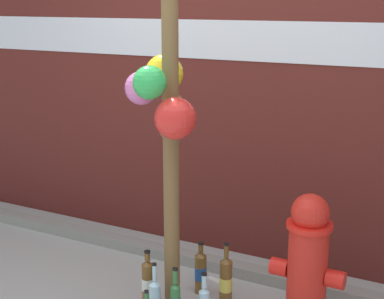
{
  "coord_description": "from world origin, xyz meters",
  "views": [
    {
      "loc": [
        1.67,
        -2.23,
        1.86
      ],
      "look_at": [
        0.2,
        0.55,
        1.04
      ],
      "focal_mm": 54.2,
      "sensor_mm": 36.0,
      "label": 1
    }
  ],
  "objects_px": {
    "bottle_2": "(201,272)",
    "bottle_5": "(148,284)",
    "fire_hydrant": "(308,261)",
    "bottle_1": "(226,280)",
    "memorial_post": "(166,49)"
  },
  "relations": [
    {
      "from": "fire_hydrant",
      "to": "bottle_2",
      "type": "bearing_deg",
      "value": 174.23
    },
    {
      "from": "fire_hydrant",
      "to": "bottle_2",
      "type": "xyz_separation_m",
      "value": [
        -0.72,
        0.07,
        -0.26
      ]
    },
    {
      "from": "bottle_1",
      "to": "bottle_5",
      "type": "relative_size",
      "value": 1.06
    },
    {
      "from": "fire_hydrant",
      "to": "bottle_5",
      "type": "xyz_separation_m",
      "value": [
        -0.92,
        -0.26,
        -0.24
      ]
    },
    {
      "from": "fire_hydrant",
      "to": "bottle_5",
      "type": "height_order",
      "value": "fire_hydrant"
    },
    {
      "from": "bottle_2",
      "to": "bottle_1",
      "type": "bearing_deg",
      "value": -15.53
    },
    {
      "from": "bottle_2",
      "to": "fire_hydrant",
      "type": "bearing_deg",
      "value": -5.77
    },
    {
      "from": "memorial_post",
      "to": "bottle_5",
      "type": "distance_m",
      "value": 1.43
    },
    {
      "from": "fire_hydrant",
      "to": "bottle_1",
      "type": "distance_m",
      "value": 0.57
    },
    {
      "from": "bottle_1",
      "to": "bottle_2",
      "type": "relative_size",
      "value": 1.16
    },
    {
      "from": "memorial_post",
      "to": "bottle_5",
      "type": "height_order",
      "value": "memorial_post"
    },
    {
      "from": "bottle_2",
      "to": "bottle_5",
      "type": "xyz_separation_m",
      "value": [
        -0.19,
        -0.33,
        0.02
      ]
    },
    {
      "from": "fire_hydrant",
      "to": "bottle_1",
      "type": "height_order",
      "value": "fire_hydrant"
    },
    {
      "from": "bottle_2",
      "to": "bottle_5",
      "type": "distance_m",
      "value": 0.39
    },
    {
      "from": "memorial_post",
      "to": "bottle_2",
      "type": "relative_size",
      "value": 8.37
    }
  ]
}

